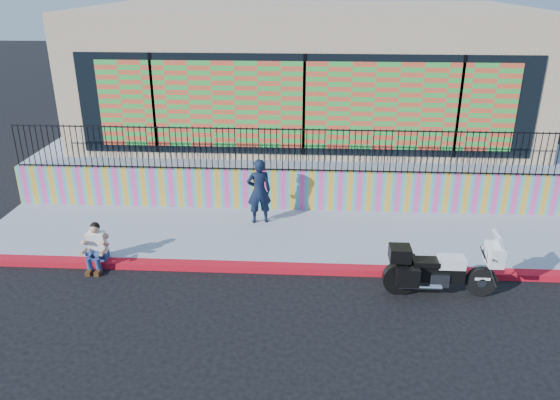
{
  "coord_description": "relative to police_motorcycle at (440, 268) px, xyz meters",
  "views": [
    {
      "loc": [
        0.19,
        -10.73,
        6.18
      ],
      "look_at": [
        -0.49,
        1.2,
        1.24
      ],
      "focal_mm": 35.0,
      "sensor_mm": 36.0,
      "label": 1
    }
  ],
  "objects": [
    {
      "name": "elevated_platform",
      "position": [
        -2.9,
        9.1,
        0.02
      ],
      "size": [
        16.0,
        10.0,
        1.25
      ],
      "primitive_type": "cube",
      "color": "#8F99AC",
      "rests_on": "ground"
    },
    {
      "name": "police_motorcycle",
      "position": [
        0.0,
        0.0,
        0.0
      ],
      "size": [
        2.31,
        0.76,
        1.44
      ],
      "color": "black",
      "rests_on": "ground"
    },
    {
      "name": "metal_fence",
      "position": [
        -2.9,
        4.0,
        1.25
      ],
      "size": [
        15.8,
        0.04,
        1.2
      ],
      "primitive_type": null,
      "color": "black",
      "rests_on": "mural_wall"
    },
    {
      "name": "ground",
      "position": [
        -2.9,
        0.75,
        -0.6
      ],
      "size": [
        90.0,
        90.0,
        0.0
      ],
      "primitive_type": "plane",
      "color": "black",
      "rests_on": "ground"
    },
    {
      "name": "storefront_building",
      "position": [
        -2.9,
        8.88,
        2.65
      ],
      "size": [
        14.0,
        8.06,
        4.0
      ],
      "color": "tan",
      "rests_on": "elevated_platform"
    },
    {
      "name": "police_officer",
      "position": [
        -4.0,
        3.05,
        0.42
      ],
      "size": [
        0.71,
        0.56,
        1.73
      ],
      "primitive_type": "imported",
      "rotation": [
        0.0,
        0.0,
        3.39
      ],
      "color": "black",
      "rests_on": "sidewalk"
    },
    {
      "name": "red_curb",
      "position": [
        -2.9,
        0.75,
        -0.53
      ],
      "size": [
        16.0,
        0.3,
        0.15
      ],
      "primitive_type": "cube",
      "color": "red",
      "rests_on": "ground"
    },
    {
      "name": "seated_man",
      "position": [
        -7.47,
        0.63,
        -0.15
      ],
      "size": [
        0.54,
        0.71,
        1.06
      ],
      "color": "navy",
      "rests_on": "ground"
    },
    {
      "name": "mural_wall",
      "position": [
        -2.9,
        4.0,
        0.1
      ],
      "size": [
        16.0,
        0.2,
        1.1
      ],
      "primitive_type": "cube",
      "color": "#E93D93",
      "rests_on": "sidewalk"
    },
    {
      "name": "sidewalk",
      "position": [
        -2.9,
        2.4,
        -0.53
      ],
      "size": [
        16.0,
        3.0,
        0.15
      ],
      "primitive_type": "cube",
      "color": "#8F99AC",
      "rests_on": "ground"
    }
  ]
}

